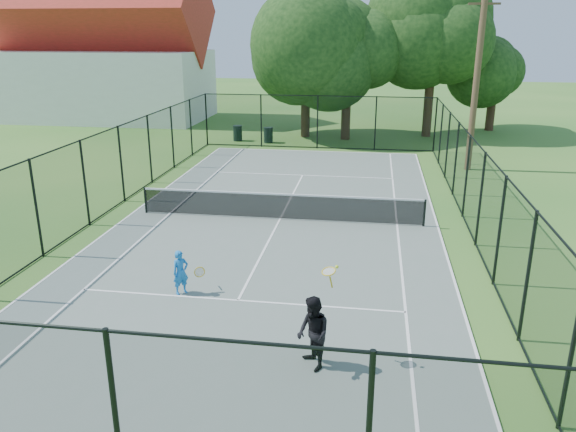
# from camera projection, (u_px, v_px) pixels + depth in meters

# --- Properties ---
(ground) EXTENTS (120.00, 120.00, 0.00)m
(ground) POSITION_uv_depth(u_px,v_px,m) (280.00, 221.00, 20.00)
(ground) COLOR #2C6322
(tennis_court) EXTENTS (11.00, 24.00, 0.06)m
(tennis_court) POSITION_uv_depth(u_px,v_px,m) (280.00, 220.00, 19.99)
(tennis_court) COLOR slate
(tennis_court) RESTS_ON ground
(tennis_net) EXTENTS (10.08, 0.08, 0.95)m
(tennis_net) POSITION_uv_depth(u_px,v_px,m) (280.00, 205.00, 19.82)
(tennis_net) COLOR black
(tennis_net) RESTS_ON tennis_court
(fence) EXTENTS (13.10, 26.10, 3.00)m
(fence) POSITION_uv_depth(u_px,v_px,m) (280.00, 180.00, 19.53)
(fence) COLOR black
(fence) RESTS_ON ground
(tree_near_left) EXTENTS (7.13, 7.13, 9.30)m
(tree_near_left) POSITION_uv_depth(u_px,v_px,m) (306.00, 43.00, 33.97)
(tree_near_left) COLOR #332114
(tree_near_left) RESTS_ON ground
(tree_near_mid) EXTENTS (6.19, 6.19, 8.09)m
(tree_near_mid) POSITION_uv_depth(u_px,v_px,m) (348.00, 56.00, 33.31)
(tree_near_mid) COLOR #332114
(tree_near_mid) RESTS_ON ground
(tree_near_right) EXTENTS (6.42, 6.42, 8.86)m
(tree_near_right) POSITION_uv_depth(u_px,v_px,m) (433.00, 44.00, 34.08)
(tree_near_right) COLOR #332114
(tree_near_right) RESTS_ON ground
(tree_far_right) EXTENTS (4.78, 4.78, 6.32)m
(tree_far_right) POSITION_uv_depth(u_px,v_px,m) (495.00, 71.00, 36.73)
(tree_far_right) COLOR #332114
(tree_far_right) RESTS_ON ground
(building) EXTENTS (15.30, 8.15, 11.87)m
(building) POSITION_uv_depth(u_px,v_px,m) (102.00, 52.00, 41.50)
(building) COLOR silver
(building) RESTS_ON ground
(trash_bin_left) EXTENTS (0.58, 0.58, 0.94)m
(trash_bin_left) POSITION_uv_depth(u_px,v_px,m) (238.00, 133.00, 34.23)
(trash_bin_left) COLOR black
(trash_bin_left) RESTS_ON ground
(trash_bin_right) EXTENTS (0.58, 0.58, 0.92)m
(trash_bin_right) POSITION_uv_depth(u_px,v_px,m) (268.00, 135.00, 33.65)
(trash_bin_right) COLOR black
(trash_bin_right) RESTS_ON ground
(utility_pole) EXTENTS (1.40, 0.30, 8.32)m
(utility_pole) POSITION_uv_depth(u_px,v_px,m) (476.00, 81.00, 26.00)
(utility_pole) COLOR #4C3823
(utility_pole) RESTS_ON ground
(player_blue) EXTENTS (0.83, 0.49, 1.15)m
(player_blue) POSITION_uv_depth(u_px,v_px,m) (181.00, 272.00, 14.20)
(player_blue) COLOR blue
(player_blue) RESTS_ON tennis_court
(player_black) EXTENTS (0.88, 0.95, 2.11)m
(player_black) POSITION_uv_depth(u_px,v_px,m) (313.00, 333.00, 10.99)
(player_black) COLOR black
(player_black) RESTS_ON tennis_court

